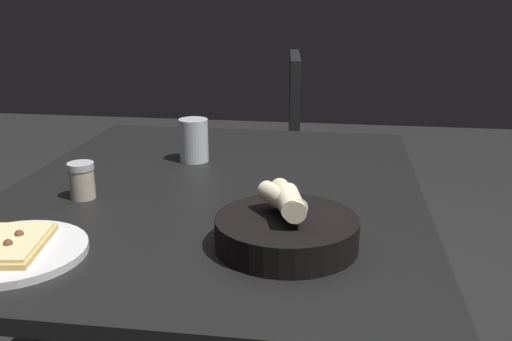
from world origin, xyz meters
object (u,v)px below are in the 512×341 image
object	(u,v)px
pizza_plate	(12,250)
beer_glass	(194,143)
dining_table	(215,211)
chair_far	(266,159)
pepper_shaker	(82,182)
bread_basket	(286,229)

from	to	relation	value
pizza_plate	beer_glass	xyz separation A→B (m)	(-0.17, -0.61, 0.04)
dining_table	chair_far	distance (m)	0.99
pizza_plate	pepper_shaker	size ratio (longest dim) A/B	3.18
dining_table	pizza_plate	bearing A→B (deg)	56.21
dining_table	pizza_plate	distance (m)	0.49
chair_far	bread_basket	bearing A→B (deg)	98.92
pizza_plate	beer_glass	distance (m)	0.64
pepper_shaker	chair_far	bearing A→B (deg)	-103.71
chair_far	dining_table	bearing A→B (deg)	90.34
pepper_shaker	dining_table	bearing A→B (deg)	-158.13
beer_glass	pepper_shaker	size ratio (longest dim) A/B	1.41
dining_table	pepper_shaker	size ratio (longest dim) A/B	14.60
beer_glass	chair_far	xyz separation A→B (m)	(-0.09, -0.77, -0.26)
pepper_shaker	beer_glass	bearing A→B (deg)	-118.21
pizza_plate	bread_basket	distance (m)	0.48
dining_table	chair_far	xyz separation A→B (m)	(0.01, -0.98, -0.15)
bread_basket	pepper_shaker	size ratio (longest dim) A/B	3.17
dining_table	beer_glass	bearing A→B (deg)	-64.45
beer_glass	pepper_shaker	xyz separation A→B (m)	(0.17, 0.32, -0.01)
chair_far	beer_glass	bearing A→B (deg)	83.00
pizza_plate	chair_far	world-z (taller)	chair_far
pepper_shaker	bread_basket	bearing A→B (deg)	158.06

